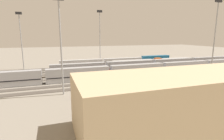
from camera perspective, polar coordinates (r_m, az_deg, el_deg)
name	(u,v)px	position (r m, az deg, el deg)	size (l,w,h in m)	color
ground_plane	(122,72)	(82.54, 3.30, -0.68)	(400.00, 400.00, 0.00)	gray
track_bed_0	(109,65)	(101.03, -0.95, 1.54)	(140.00, 2.80, 0.12)	#3D3833
track_bed_1	(112,67)	(96.35, -0.04, 1.08)	(140.00, 2.80, 0.12)	#3D3833
track_bed_2	(115,68)	(91.70, 0.96, 0.56)	(140.00, 2.80, 0.12)	#3D3833
track_bed_3	(118,70)	(87.09, 2.07, 0.00)	(140.00, 2.80, 0.12)	#4C443D
track_bed_4	(122,72)	(82.53, 3.30, -0.64)	(140.00, 2.80, 0.12)	#4C443D
track_bed_5	(126,74)	(78.02, 4.67, -1.34)	(140.00, 2.80, 0.12)	#4C443D
track_bed_6	(131,77)	(73.57, 6.21, -2.13)	(140.00, 2.80, 0.12)	#3D3833
track_bed_7	(137,79)	(69.20, 7.95, -3.02)	(140.00, 2.80, 0.12)	#4C443D
track_bed_8	(143,83)	(64.92, 9.92, -4.02)	(140.00, 2.80, 0.12)	#4C443D
train_on_track_3	(162,63)	(98.21, 15.78, 2.09)	(10.00, 3.00, 5.00)	#D85914
train_on_track_6	(137,70)	(74.19, 8.12, -0.06)	(119.80, 3.06, 5.00)	#A8AAB2
train_on_track_2	(153,62)	(101.02, 13.01, 2.38)	(47.20, 3.00, 3.80)	silver
train_on_track_4	(153,65)	(89.25, 12.93, 1.65)	(95.60, 3.06, 5.00)	#A8AAB2
train_on_track_0	(121,61)	(103.03, 2.76, 2.88)	(66.40, 3.00, 4.40)	#1E6B9E
light_mast_0	(100,31)	(100.36, -3.93, 12.27)	(2.80, 0.70, 30.14)	#9EA0A5
light_mast_1	(215,30)	(78.06, 30.27, 11.03)	(2.80, 0.70, 29.77)	#9EA0A5
light_mast_2	(21,33)	(99.20, -27.29, 10.38)	(2.80, 0.70, 27.81)	#9EA0A5
light_mast_3	(60,34)	(50.99, -16.28, 11.15)	(2.80, 0.70, 27.02)	#9EA0A5
maintenance_shed	(214,95)	(41.41, 29.81, -6.98)	(54.78, 14.24, 9.99)	tan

